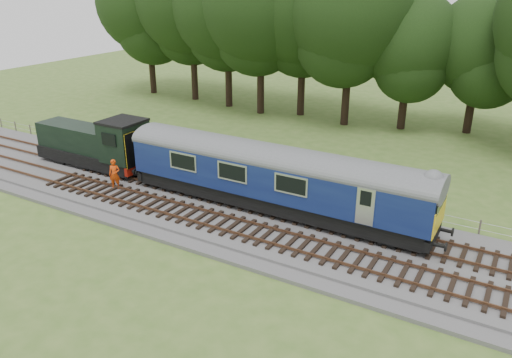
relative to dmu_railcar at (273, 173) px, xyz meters
The scene contains 9 objects.
ground 3.97m from the dmu_railcar, 27.87° to the right, with size 120.00×120.00×0.00m, color #466B27.
ballast 3.86m from the dmu_railcar, 27.87° to the right, with size 70.00×7.00×0.35m, color #4C4C4F.
track_north 3.44m from the dmu_railcar, ahead, with size 67.20×2.40×0.21m.
track_south 4.56m from the dmu_railcar, 48.58° to the right, with size 67.20×2.40×0.21m.
fence 4.84m from the dmu_railcar, 49.51° to the left, with size 64.00×0.12×1.00m, color #6B6054, non-canonical shape.
tree_line 20.93m from the dmu_railcar, 82.68° to the left, with size 70.00×8.00×18.00m, color black, non-canonical shape.
dmu_railcar is the anchor object (origin of this frame).
shunter_loco 13.94m from the dmu_railcar, behind, with size 8.91×2.60×3.38m.
worker 10.35m from the dmu_railcar, 167.25° to the right, with size 0.70×0.46×1.91m, color #E2420B.
Camera 1 is at (9.49, -21.47, 12.75)m, focal length 35.00 mm.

